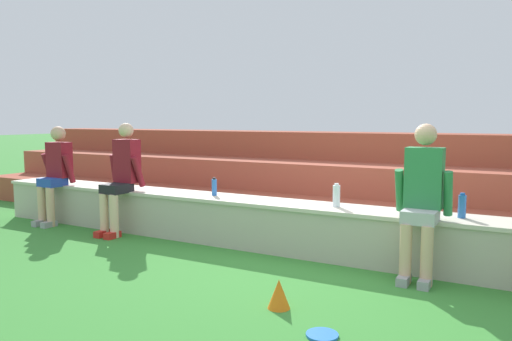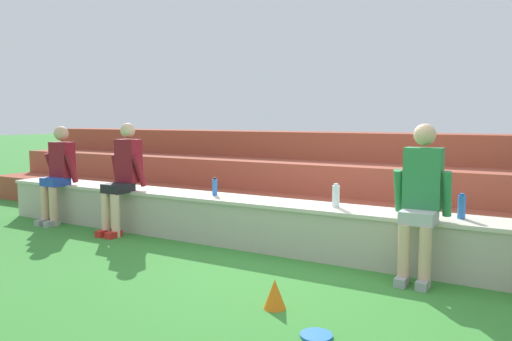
% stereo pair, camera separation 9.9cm
% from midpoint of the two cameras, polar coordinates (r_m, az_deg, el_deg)
% --- Properties ---
extents(ground_plane, '(80.00, 80.00, 0.00)m').
position_cam_midpoint_polar(ground_plane, '(5.33, 6.10, -10.44)').
color(ground_plane, '#388433').
extents(stone_seating_wall, '(9.94, 0.56, 0.56)m').
position_cam_midpoint_polar(stone_seating_wall, '(5.49, 7.21, -6.77)').
color(stone_seating_wall, '#B7AF9E').
rests_on(stone_seating_wall, ground).
extents(brick_bleachers, '(13.85, 2.32, 1.29)m').
position_cam_midpoint_polar(brick_bleachers, '(7.33, 13.06, -2.02)').
color(brick_bleachers, '#9F4934').
rests_on(brick_bleachers, ground).
extents(person_far_left, '(0.52, 0.51, 1.40)m').
position_cam_midpoint_polar(person_far_left, '(7.61, -22.56, -0.10)').
color(person_far_left, '#DBAD89').
rests_on(person_far_left, ground).
extents(person_left_of_center, '(0.50, 0.59, 1.45)m').
position_cam_midpoint_polar(person_left_of_center, '(6.69, -15.72, -0.54)').
color(person_left_of_center, beige).
rests_on(person_left_of_center, ground).
extents(person_center, '(0.52, 0.53, 1.46)m').
position_cam_midpoint_polar(person_center, '(4.83, 18.10, -2.90)').
color(person_center, '#DBAD89').
rests_on(person_center, ground).
extents(water_bottle_center_gap, '(0.06, 0.06, 0.22)m').
position_cam_midpoint_polar(water_bottle_center_gap, '(6.12, -5.31, -1.92)').
color(water_bottle_center_gap, blue).
rests_on(water_bottle_center_gap, stone_seating_wall).
extents(water_bottle_near_left, '(0.07, 0.07, 0.24)m').
position_cam_midpoint_polar(water_bottle_near_left, '(5.11, 22.23, -3.83)').
color(water_bottle_near_left, blue).
rests_on(water_bottle_near_left, stone_seating_wall).
extents(water_bottle_near_right, '(0.08, 0.08, 0.26)m').
position_cam_midpoint_polar(water_bottle_near_right, '(5.38, 8.77, -2.90)').
color(water_bottle_near_right, silver).
rests_on(water_bottle_near_right, stone_seating_wall).
extents(frisbee, '(0.23, 0.23, 0.02)m').
position_cam_midpoint_polar(frisbee, '(3.64, 6.85, -18.37)').
color(frisbee, blue).
rests_on(frisbee, ground).
extents(sports_cone, '(0.18, 0.18, 0.24)m').
position_cam_midpoint_polar(sports_cone, '(4.05, 1.94, -14.07)').
color(sports_cone, orange).
rests_on(sports_cone, ground).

